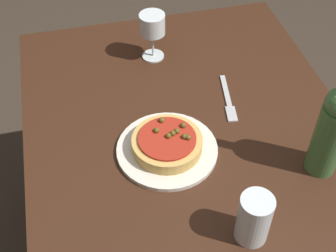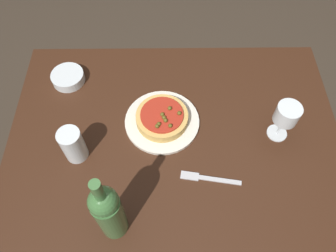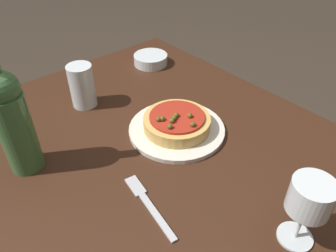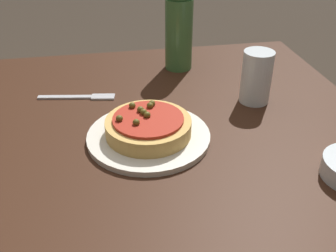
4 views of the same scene
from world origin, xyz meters
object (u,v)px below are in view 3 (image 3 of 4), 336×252
side_bowl (151,59)px  fork (147,202)px  pizza (177,122)px  dining_table (166,180)px  dinner_plate (177,129)px  wine_bottle (12,120)px  water_cup (82,86)px  wine_glass (310,200)px

side_bowl → fork: size_ratio=0.63×
pizza → side_bowl: size_ratio=1.47×
dining_table → dinner_plate: 0.14m
pizza → wine_bottle: 0.39m
water_cup → side_bowl: bearing=103.4°
fork → pizza: bearing=-47.2°
fork → side_bowl: bearing=-30.0°
dinner_plate → water_cup: size_ratio=2.02×
wine_glass → water_cup: bearing=-173.9°
wine_glass → dining_table: bearing=-175.5°
pizza → water_cup: bearing=-156.6°
dining_table → pizza: size_ratio=6.33×
pizza → fork: bearing=-56.6°
dinner_plate → wine_glass: bearing=-7.1°
water_cup → fork: (0.41, -0.09, -0.06)m
dinner_plate → dining_table: bearing=-60.8°
wine_bottle → fork: (0.27, 0.14, -0.13)m
dinner_plate → wine_bottle: size_ratio=0.80×
pizza → side_bowl: 0.39m
side_bowl → fork: side_bowl is taller
side_bowl → dining_table: bearing=-34.2°
dinner_plate → water_cup: 0.30m
pizza → side_bowl: pizza is taller
wine_glass → wine_bottle: bearing=-149.9°
wine_glass → water_cup: 0.66m
pizza → wine_bottle: wine_bottle is taller
wine_glass → wine_bottle: (-0.52, -0.30, 0.02)m
pizza → wine_bottle: (-0.13, -0.35, 0.10)m
wine_bottle → water_cup: bearing=121.1°
pizza → water_cup: water_cup is taller
water_cup → fork: size_ratio=0.67×
dinner_plate → pizza: (0.00, -0.00, 0.02)m
dinner_plate → fork: dinner_plate is taller
side_bowl → wine_bottle: bearing=-68.5°
dinner_plate → side_bowl: bearing=151.4°
dinner_plate → pizza: pizza is taller
pizza → wine_glass: size_ratio=1.18×
side_bowl → fork: 0.62m
pizza → water_cup: size_ratio=1.39×
wine_bottle → side_bowl: (-0.21, 0.54, -0.11)m
dinner_plate → side_bowl: (-0.34, 0.19, 0.01)m
dinner_plate → fork: bearing=-56.6°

